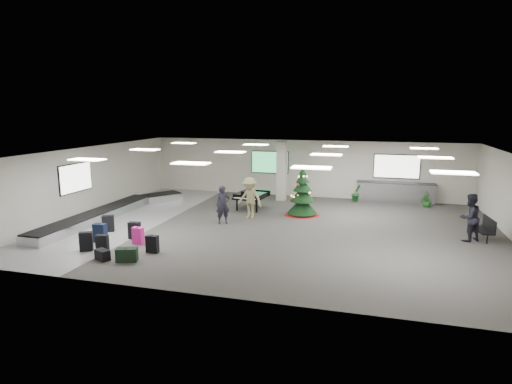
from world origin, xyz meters
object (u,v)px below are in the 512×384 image
(traveler_a, at_px, (223,205))
(traveler_bench, at_px, (470,218))
(baggage_carousel, at_px, (112,212))
(potted_plant_left, at_px, (356,193))
(service_counter, at_px, (395,192))
(pink_suitcase, at_px, (138,236))
(potted_plant_right, at_px, (427,200))
(christmas_tree, at_px, (302,198))
(grand_piano, at_px, (251,195))
(bench, at_px, (486,227))
(traveler_b, at_px, (250,198))

(traveler_a, bearing_deg, traveler_bench, -29.14)
(baggage_carousel, xyz_separation_m, potted_plant_left, (10.82, 6.37, 0.25))
(baggage_carousel, distance_m, potted_plant_left, 12.56)
(potted_plant_left, bearing_deg, traveler_bench, -54.18)
(service_counter, distance_m, pink_suitcase, 13.86)
(baggage_carousel, relative_size, potted_plant_right, 12.98)
(christmas_tree, bearing_deg, service_counter, 43.54)
(christmas_tree, height_order, grand_piano, christmas_tree)
(bench, bearing_deg, service_counter, 111.10)
(grand_piano, distance_m, traveler_b, 1.83)
(baggage_carousel, xyz_separation_m, grand_piano, (5.87, 3.10, 0.49))
(baggage_carousel, xyz_separation_m, bench, (15.89, 0.60, 0.27))
(service_counter, distance_m, grand_piano, 7.86)
(baggage_carousel, bearing_deg, service_counter, 27.67)
(baggage_carousel, relative_size, grand_piano, 5.18)
(traveler_b, xyz_separation_m, potted_plant_right, (8.05, 4.63, -0.57))
(traveler_a, distance_m, traveler_bench, 9.77)
(pink_suitcase, xyz_separation_m, christmas_tree, (5.09, 6.05, 0.51))
(baggage_carousel, bearing_deg, bench, 2.16)
(grand_piano, relative_size, traveler_b, 0.99)
(baggage_carousel, distance_m, service_counter, 14.50)
(christmas_tree, distance_m, traveler_a, 3.93)
(baggage_carousel, relative_size, potted_plant_left, 10.56)
(baggage_carousel, height_order, traveler_a, traveler_a)
(baggage_carousel, bearing_deg, traveler_bench, 0.98)
(service_counter, xyz_separation_m, christmas_tree, (-4.33, -4.12, 0.28))
(grand_piano, distance_m, potted_plant_right, 8.97)
(traveler_a, xyz_separation_m, potted_plant_right, (8.91, 5.83, -0.46))
(baggage_carousel, distance_m, bench, 15.90)
(pink_suitcase, distance_m, potted_plant_right, 14.43)
(traveler_a, xyz_separation_m, potted_plant_left, (5.36, 6.23, -0.37))
(grand_piano, xyz_separation_m, traveler_a, (-0.41, -2.96, 0.13))
(service_counter, bearing_deg, grand_piano, -152.50)
(traveler_bench, bearing_deg, christmas_tree, -56.45)
(service_counter, distance_m, traveler_b, 8.47)
(pink_suitcase, relative_size, potted_plant_left, 0.71)
(pink_suitcase, relative_size, traveler_bench, 0.36)
(bench, distance_m, potted_plant_right, 5.58)
(grand_piano, height_order, potted_plant_right, grand_piano)
(baggage_carousel, distance_m, pink_suitcase, 4.85)
(traveler_b, height_order, potted_plant_right, traveler_b)
(traveler_a, bearing_deg, grand_piano, 52.25)
(bench, height_order, traveler_b, traveler_b)
(traveler_bench, bearing_deg, pink_suitcase, -19.76)
(baggage_carousel, xyz_separation_m, traveler_bench, (15.23, 0.26, 0.69))
(grand_piano, distance_m, potted_plant_left, 5.94)
(grand_piano, distance_m, traveler_a, 2.99)
(traveler_b, bearing_deg, christmas_tree, 45.97)
(service_counter, bearing_deg, baggage_carousel, -152.33)
(bench, xyz_separation_m, potted_plant_left, (-5.07, 5.77, -0.02))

